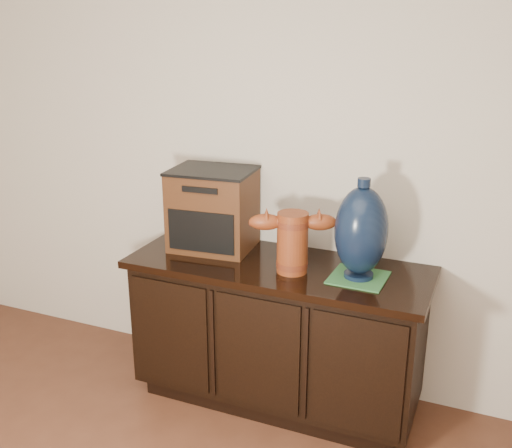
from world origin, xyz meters
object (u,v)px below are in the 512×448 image
at_px(sideboard, 277,332).
at_px(terracotta_vessel, 293,239).
at_px(lamp_base, 361,231).
at_px(spray_can, 290,240).
at_px(tv_radio, 213,209).

bearing_deg(sideboard, terracotta_vessel, -33.15).
relative_size(lamp_base, spray_can, 2.75).
bearing_deg(terracotta_vessel, tv_radio, 140.92).
height_order(terracotta_vessel, spray_can, terracotta_vessel).
bearing_deg(terracotta_vessel, sideboard, 124.59).
height_order(lamp_base, spray_can, lamp_base).
height_order(terracotta_vessel, lamp_base, lamp_base).
height_order(tv_radio, spray_can, tv_radio).
height_order(sideboard, terracotta_vessel, terracotta_vessel).
distance_m(terracotta_vessel, spray_can, 0.22).
bearing_deg(terracotta_vessel, lamp_base, -14.08).
xyz_separation_m(sideboard, lamp_base, (0.40, -0.02, 0.59)).
distance_m(sideboard, terracotta_vessel, 0.54).
distance_m(terracotta_vessel, tv_radio, 0.50).
xyz_separation_m(tv_radio, spray_can, (0.40, 0.05, -0.12)).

